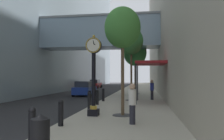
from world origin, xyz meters
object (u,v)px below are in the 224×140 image
car_red_near (95,84)px  car_blue_mid (85,89)px  bollard_fourth (89,100)px  street_tree_mid_near (131,42)px  street_tree_mid_far (135,53)px  bollard_nearest (32,124)px  trash_bin (40,133)px  pedestrian_walking (132,103)px  street_tree_near (123,29)px  bollard_sixth (103,94)px  bollard_second (61,112)px  street_clock (94,71)px  pedestrian_by_clock (152,89)px  bollard_fifth (97,97)px

car_red_near → car_blue_mid: bearing=-81.0°
bollard_fourth → street_tree_mid_near: bearing=68.1°
bollard_fourth → street_tree_mid_near: size_ratio=0.17×
street_tree_mid_near → street_tree_mid_far: 7.64m
bollard_nearest → car_red_near: car_red_near is taller
trash_bin → car_blue_mid: 19.57m
street_tree_mid_near → pedestrian_walking: (0.64, -9.70, -4.31)m
street_tree_near → pedestrian_walking: 4.35m
trash_bin → car_blue_mid: (-4.19, 19.11, 0.15)m
street_tree_mid_near → trash_bin: size_ratio=6.22×
bollard_fourth → trash_bin: bollard_fourth is taller
bollard_sixth → street_tree_mid_far: 10.12m
bollard_second → bollard_fourth: 4.70m
bollard_fourth → bollard_sixth: size_ratio=1.00×
bollard_nearest → street_tree_mid_near: 13.88m
bollard_nearest → street_tree_mid_far: 21.12m
pedestrian_walking → bollard_fourth: bearing=127.4°
street_tree_mid_near → pedestrian_walking: bearing=-86.2°
street_clock → car_blue_mid: street_clock is taller
trash_bin → pedestrian_by_clock: (3.50, 14.27, 0.42)m
bollard_second → street_clock: bearing=72.7°
car_red_near → bollard_fourth: bearing=-77.6°
bollard_fourth → street_tree_near: 5.07m
street_tree_mid_far → pedestrian_walking: (0.64, -17.34, -4.16)m
bollard_sixth → street_tree_mid_far: (2.33, 8.75, 4.51)m
bollard_nearest → bollard_sixth: size_ratio=1.00×
car_red_near → bollard_second: bearing=-79.3°
street_tree_near → pedestrian_walking: bearing=-72.8°
street_tree_mid_near → pedestrian_by_clock: (1.84, 0.64, -4.29)m
street_tree_near → street_tree_mid_far: street_tree_mid_far is taller
bollard_second → trash_bin: (0.67, -3.11, -0.05)m
street_tree_mid_far → trash_bin: size_ratio=6.45×
pedestrian_walking → car_blue_mid: (-6.49, 15.19, -0.26)m
street_clock → street_tree_near: (1.54, 0.31, 2.33)m
pedestrian_walking → pedestrian_by_clock: (1.19, 10.34, 0.01)m
bollard_second → car_red_near: size_ratio=0.26×
street_tree_mid_far → car_blue_mid: size_ratio=1.64×
bollard_fifth → pedestrian_by_clock: pedestrian_by_clock is taller
street_clock → bollard_second: street_clock is taller
bollard_second → pedestrian_walking: bearing=15.2°
trash_bin → street_clock: bearing=88.7°
bollard_sixth → street_tree_mid_near: (2.33, 1.12, 4.66)m
street_tree_mid_near → pedestrian_by_clock: size_ratio=3.66×
street_tree_near → car_red_near: street_tree_near is taller
bollard_fifth → pedestrian_walking: (2.98, -6.24, 0.35)m
bollard_fifth → street_tree_mid_near: bearing=56.0°
street_tree_near → trash_bin: street_tree_near is taller
car_red_near → car_blue_mid: (2.70, -16.97, 0.01)m
bollard_fourth → pedestrian_walking: pedestrian_walking is taller
pedestrian_walking → pedestrian_by_clock: bearing=83.4°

